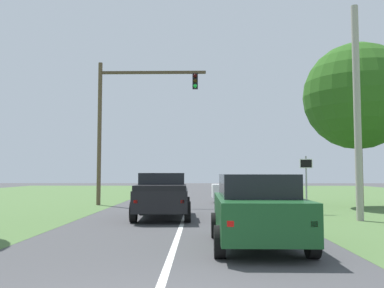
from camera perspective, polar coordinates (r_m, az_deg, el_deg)
name	(u,v)px	position (r m, az deg, el deg)	size (l,w,h in m)	color
ground_plane	(183,223)	(15.98, -1.31, -10.75)	(120.00, 120.00, 0.00)	#424244
red_suv_near	(257,208)	(10.95, 8.88, -8.68)	(2.31, 4.70, 1.84)	#194C23
pickup_truck_lead	(163,195)	(17.34, -4.08, -7.04)	(2.43, 5.03, 1.88)	black
traffic_light	(125,113)	(24.96, -9.20, 4.30)	(6.43, 0.40, 8.46)	brown
keep_moving_sign	(306,177)	(20.08, 15.44, -4.37)	(0.60, 0.09, 2.67)	gray
oak_tree_right	(357,96)	(24.97, 21.81, 6.11)	(5.92, 5.92, 9.11)	#4C351E
crossing_suv_far	(251,188)	(26.43, 8.15, -6.04)	(4.84, 2.16, 1.74)	silver
utility_pole_right	(357,111)	(17.87, 21.78, 4.19)	(0.28, 0.28, 8.68)	#9E998E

